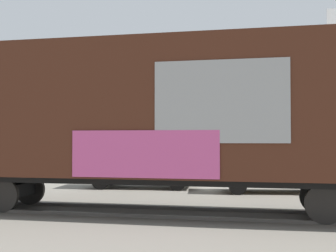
# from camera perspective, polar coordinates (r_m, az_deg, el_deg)

# --- Properties ---
(ground_plane) EXTENTS (260.00, 260.00, 0.00)m
(ground_plane) POSITION_cam_1_polar(r_m,az_deg,el_deg) (12.21, -4.01, -10.85)
(ground_plane) COLOR slate
(track) EXTENTS (59.97, 5.82, 0.08)m
(track) POSITION_cam_1_polar(r_m,az_deg,el_deg) (12.30, -6.07, -10.60)
(track) COLOR #4C4742
(track) RESTS_ON ground_plane
(freight_car) EXTENTS (13.92, 3.93, 4.65)m
(freight_car) POSITION_cam_1_polar(r_m,az_deg,el_deg) (11.88, -1.25, 1.60)
(freight_car) COLOR #472316
(freight_car) RESTS_ON ground_plane
(hillside) EXTENTS (110.15, 40.44, 18.95)m
(hillside) POSITION_cam_1_polar(r_m,az_deg,el_deg) (81.31, 12.85, 1.96)
(hillside) COLOR silver
(hillside) RESTS_ON ground_plane
(parked_car_silver) EXTENTS (4.63, 2.45, 1.77)m
(parked_car_silver) POSITION_cam_1_polar(r_m,az_deg,el_deg) (18.12, -3.49, -5.08)
(parked_car_silver) COLOR #B7BABF
(parked_car_silver) RESTS_ON ground_plane
(parked_car_tan) EXTENTS (4.33, 2.50, 1.58)m
(parked_car_tan) POSITION_cam_1_polar(r_m,az_deg,el_deg) (16.96, 13.06, -5.51)
(parked_car_tan) COLOR #9E8966
(parked_car_tan) RESTS_ON ground_plane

